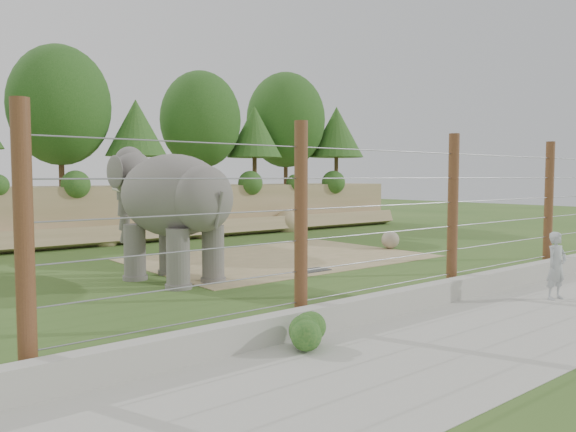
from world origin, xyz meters
TOP-DOWN VIEW (x-y plane):
  - ground at (0.00, 0.00)m, footprint 90.00×90.00m
  - back_embankment at (0.59, 12.68)m, footprint 30.00×5.52m
  - dirt_patch at (0.50, 3.00)m, footprint 10.00×7.00m
  - drain_grate at (-0.49, 0.16)m, footprint 1.00×0.60m
  - elephant at (-4.63, 1.43)m, footprint 2.71×4.87m
  - stone_ball at (5.50, 2.16)m, footprint 0.72×0.72m
  - retaining_wall at (0.00, -5.00)m, footprint 26.00×0.35m
  - walkway at (0.00, -7.00)m, footprint 26.00×4.00m
  - barrier_fence at (0.00, -4.50)m, footprint 20.26×0.26m
  - walkway_shrub at (-5.86, -5.80)m, footprint 0.60×0.60m
  - zookeeper at (1.30, -6.52)m, footprint 0.65×0.49m

SIDE VIEW (x-z plane):
  - ground at x=0.00m, z-range 0.00..0.00m
  - walkway at x=0.00m, z-range 0.00..0.01m
  - dirt_patch at x=0.50m, z-range 0.00..0.02m
  - drain_grate at x=-0.49m, z-range 0.02..0.05m
  - retaining_wall at x=0.00m, z-range 0.00..0.50m
  - walkway_shrub at x=-5.86m, z-range 0.01..0.61m
  - stone_ball at x=5.50m, z-range 0.02..0.74m
  - zookeeper at x=1.30m, z-range 0.01..1.62m
  - elephant at x=-4.63m, z-range 0.00..3.73m
  - barrier_fence at x=0.00m, z-range 0.00..4.00m
  - back_embankment at x=0.59m, z-range -0.42..8.35m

